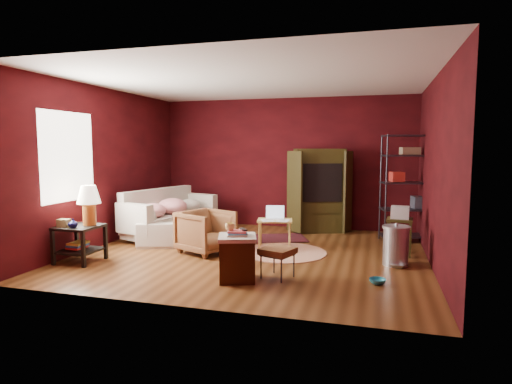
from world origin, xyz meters
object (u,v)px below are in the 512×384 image
(side_table, at_px, (84,216))
(laptop_desk, at_px, (275,223))
(hamper, at_px, (237,257))
(sofa, at_px, (169,215))
(wire_shelving, at_px, (409,183))
(armchair, at_px, (206,230))
(tv_armoire, at_px, (319,189))

(side_table, relative_size, laptop_desk, 1.60)
(hamper, bearing_deg, sofa, 133.68)
(side_table, height_order, wire_shelving, wire_shelving)
(sofa, relative_size, side_table, 1.84)
(side_table, relative_size, hamper, 1.72)
(laptop_desk, bearing_deg, side_table, -159.65)
(side_table, bearing_deg, armchair, 32.46)
(hamper, xyz_separation_m, laptop_desk, (0.07, 1.85, 0.14))
(wire_shelving, bearing_deg, sofa, 176.34)
(laptop_desk, height_order, tv_armoire, tv_armoire)
(hamper, bearing_deg, laptop_desk, 87.94)
(side_table, xyz_separation_m, hamper, (2.54, -0.25, -0.39))
(armchair, xyz_separation_m, side_table, (-1.58, -1.00, 0.31))
(tv_armoire, distance_m, wire_shelving, 1.80)
(sofa, distance_m, side_table, 2.07)
(side_table, xyz_separation_m, laptop_desk, (2.60, 1.60, -0.25))
(armchair, xyz_separation_m, laptop_desk, (1.03, 0.60, 0.07))
(tv_armoire, bearing_deg, laptop_desk, -126.39)
(sofa, bearing_deg, side_table, 150.42)
(sofa, distance_m, laptop_desk, 2.27)
(laptop_desk, bearing_deg, sofa, 158.26)
(hamper, distance_m, laptop_desk, 1.86)
(hamper, bearing_deg, tv_armoire, 80.50)
(hamper, height_order, tv_armoire, tv_armoire)
(sofa, xyz_separation_m, laptop_desk, (2.23, -0.41, 0.03))
(sofa, bearing_deg, tv_armoire, -83.84)
(laptop_desk, bearing_deg, wire_shelving, 17.27)
(sofa, relative_size, laptop_desk, 2.94)
(armchair, bearing_deg, hamper, -119.17)
(laptop_desk, xyz_separation_m, tv_armoire, (0.53, 1.71, 0.44))
(sofa, bearing_deg, armchair, -149.22)
(sofa, bearing_deg, wire_shelving, -98.83)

